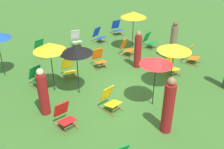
{
  "coord_description": "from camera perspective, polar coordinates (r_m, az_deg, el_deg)",
  "views": [
    {
      "loc": [
        -5.47,
        -5.55,
        5.36
      ],
      "look_at": [
        0.0,
        1.2,
        0.5
      ],
      "focal_mm": 41.13,
      "sensor_mm": 36.0,
      "label": 1
    }
  ],
  "objects": [
    {
      "name": "ground_plane",
      "position": [
        9.46,
        4.6,
        -5.41
      ],
      "size": [
        40.0,
        40.0,
        0.0
      ],
      "primitive_type": "plane",
      "color": "#386B28"
    },
    {
      "name": "deckchair_0",
      "position": [
        8.75,
        -0.49,
        -5.56
      ],
      "size": [
        0.54,
        0.8,
        0.83
      ],
      "rotation": [
        0.0,
        0.0,
        0.09
      ],
      "color": "olive",
      "rests_on": "ground"
    },
    {
      "name": "deckchair_1",
      "position": [
        13.02,
        -15.5,
        5.58
      ],
      "size": [
        0.58,
        0.82,
        0.83
      ],
      "rotation": [
        0.0,
        0.0,
        0.14
      ],
      "color": "olive",
      "rests_on": "ground"
    },
    {
      "name": "deckchair_2",
      "position": [
        8.17,
        -10.58,
        -9.02
      ],
      "size": [
        0.49,
        0.76,
        0.83
      ],
      "rotation": [
        0.0,
        0.0,
        0.01
      ],
      "color": "olive",
      "rests_on": "ground"
    },
    {
      "name": "deckchair_3",
      "position": [
        14.24,
        -2.98,
        8.66
      ],
      "size": [
        0.64,
        0.85,
        0.83
      ],
      "rotation": [
        0.0,
        0.0,
        0.24
      ],
      "color": "olive",
      "rests_on": "ground"
    },
    {
      "name": "deckchair_5",
      "position": [
        10.83,
        -9.55,
        1.34
      ],
      "size": [
        0.61,
        0.84,
        0.83
      ],
      "rotation": [
        0.0,
        0.0,
        -0.19
      ],
      "color": "olive",
      "rests_on": "ground"
    },
    {
      "name": "deckchair_6",
      "position": [
        12.38,
        17.13,
        4.07
      ],
      "size": [
        0.68,
        0.87,
        0.83
      ],
      "rotation": [
        0.0,
        0.0,
        0.29
      ],
      "color": "olive",
      "rests_on": "ground"
    },
    {
      "name": "deckchair_7",
      "position": [
        13.62,
        8.2,
        7.42
      ],
      "size": [
        0.63,
        0.84,
        0.83
      ],
      "rotation": [
        0.0,
        0.0,
        0.21
      ],
      "color": "olive",
      "rests_on": "ground"
    },
    {
      "name": "deckchair_8",
      "position": [
        12.66,
        3.21,
        5.95
      ],
      "size": [
        0.68,
        0.87,
        0.83
      ],
      "rotation": [
        0.0,
        0.0,
        0.3
      ],
      "color": "olive",
      "rests_on": "ground"
    },
    {
      "name": "deckchair_9",
      "position": [
        11.19,
        13.0,
        1.94
      ],
      "size": [
        0.66,
        0.86,
        0.83
      ],
      "rotation": [
        0.0,
        0.0,
        -0.26
      ],
      "color": "olive",
      "rests_on": "ground"
    },
    {
      "name": "deckchair_10",
      "position": [
        10.45,
        -16.25,
        -0.59
      ],
      "size": [
        0.61,
        0.84,
        0.83
      ],
      "rotation": [
        0.0,
        0.0,
        0.19
      ],
      "color": "olive",
      "rests_on": "ground"
    },
    {
      "name": "deckchair_12",
      "position": [
        13.88,
        -7.99,
        7.85
      ],
      "size": [
        0.68,
        0.87,
        0.83
      ],
      "rotation": [
        0.0,
        0.0,
        -0.3
      ],
      "color": "olive",
      "rests_on": "ground"
    },
    {
      "name": "deckchair_13",
      "position": [
        11.54,
        -2.93,
        3.56
      ],
      "size": [
        0.63,
        0.84,
        0.83
      ],
      "rotation": [
        0.0,
        0.0,
        -0.22
      ],
      "color": "olive",
      "rests_on": "ground"
    },
    {
      "name": "deckchair_14",
      "position": [
        15.41,
        1.09,
        10.31
      ],
      "size": [
        0.64,
        0.85,
        0.83
      ],
      "rotation": [
        0.0,
        0.0,
        -0.23
      ],
      "color": "olive",
      "rests_on": "ground"
    },
    {
      "name": "umbrella_0",
      "position": [
        9.57,
        13.75,
        5.88
      ],
      "size": [
        1.25,
        1.25,
        1.84
      ],
      "color": "black",
      "rests_on": "ground"
    },
    {
      "name": "umbrella_1",
      "position": [
        9.01,
        -7.98,
        5.5
      ],
      "size": [
        1.18,
        1.18,
        1.92
      ],
      "color": "black",
      "rests_on": "ground"
    },
    {
      "name": "umbrella_2",
      "position": [
        12.81,
        4.82,
        13.15
      ],
      "size": [
        1.26,
        1.26,
        1.98
      ],
      "color": "black",
      "rests_on": "ground"
    },
    {
      "name": "umbrella_4",
      "position": [
        8.4,
        9.83,
        3.0
      ],
      "size": [
        1.11,
        1.11,
        1.84
      ],
      "color": "black",
      "rests_on": "ground"
    },
    {
      "name": "umbrella_5",
      "position": [
        9.35,
        -13.73,
        5.99
      ],
      "size": [
        1.18,
        1.18,
        1.96
      ],
      "color": "black",
      "rests_on": "ground"
    },
    {
      "name": "person_1",
      "position": [
        12.27,
        13.48,
        7.03
      ],
      "size": [
        0.44,
        0.44,
        1.87
      ],
      "rotation": [
        0.0,
        0.0,
        1.02
      ],
      "color": "#72664C",
      "rests_on": "ground"
    },
    {
      "name": "person_2",
      "position": [
        11.34,
        5.75,
        5.35
      ],
      "size": [
        0.45,
        0.45,
        1.69
      ],
      "rotation": [
        0.0,
        0.0,
        0.64
      ],
      "color": "maroon",
      "rests_on": "ground"
    },
    {
      "name": "person_3",
      "position": [
        8.59,
        -15.06,
        -4.01
      ],
      "size": [
        0.44,
        0.44,
        1.69
      ],
      "rotation": [
        0.0,
        0.0,
        1.99
      ],
      "color": "maroon",
      "rests_on": "ground"
    },
    {
      "name": "person_4",
      "position": [
        7.71,
        12.39,
        -7.07
      ],
      "size": [
        0.43,
        0.43,
        1.87
      ],
      "rotation": [
        0.0,
        0.0,
        2.82
      ],
      "color": "maroon",
      "rests_on": "ground"
    }
  ]
}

